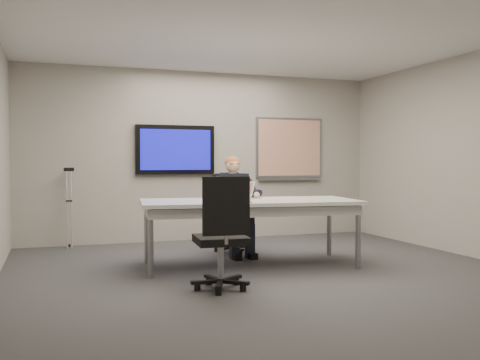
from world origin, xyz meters
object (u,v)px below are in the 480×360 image
object	(u,v)px
office_chair_far	(231,228)
seated_person	(236,215)
laptop	(246,194)
conference_table	(250,208)
office_chair_near	(222,255)

from	to	relation	value
office_chair_far	seated_person	world-z (taller)	seated_person
laptop	conference_table	bearing A→B (deg)	-119.17
office_chair_far	laptop	bearing A→B (deg)	-87.92
office_chair_far	laptop	world-z (taller)	office_chair_far
conference_table	seated_person	world-z (taller)	seated_person
office_chair_far	office_chair_near	bearing A→B (deg)	-105.94
office_chair_near	seated_person	size ratio (longest dim) A/B	0.84
conference_table	office_chair_far	size ratio (longest dim) A/B	2.49
office_chair_far	seated_person	size ratio (longest dim) A/B	0.81
conference_table	office_chair_far	xyz separation A→B (m)	(0.09, 1.02, -0.38)
office_chair_far	office_chair_near	xyz separation A→B (m)	(-0.80, -2.14, 0.01)
laptop	seated_person	bearing A→B (deg)	68.87
conference_table	office_chair_near	xyz separation A→B (m)	(-0.71, -1.12, -0.37)
conference_table	laptop	xyz separation A→B (m)	(0.05, 0.27, 0.15)
office_chair_far	laptop	size ratio (longest dim) A/B	3.08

